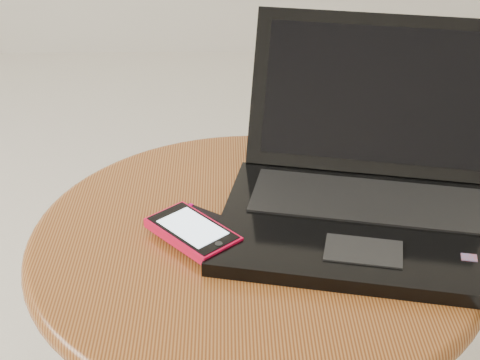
{
  "coord_description": "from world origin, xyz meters",
  "views": [
    {
      "loc": [
        -0.09,
        -0.85,
        1.02
      ],
      "look_at": [
        -0.07,
        -0.01,
        0.54
      ],
      "focal_mm": 54.93,
      "sensor_mm": 36.0,
      "label": 1
    }
  ],
  "objects": [
    {
      "name": "phone_black",
      "position": [
        -0.11,
        -0.04,
        0.48
      ],
      "size": [
        0.12,
        0.11,
        0.01
      ],
      "color": "black",
      "rests_on": "table"
    },
    {
      "name": "laptop",
      "position": [
        0.1,
        -0.0,
        0.52
      ],
      "size": [
        0.44,
        0.44,
        0.23
      ],
      "color": "black",
      "rests_on": "table"
    },
    {
      "name": "table",
      "position": [
        -0.05,
        -0.05,
        0.38
      ],
      "size": [
        0.6,
        0.6,
        0.48
      ],
      "color": "brown",
      "rests_on": "ground"
    },
    {
      "name": "phone_pink",
      "position": [
        -0.13,
        -0.07,
        0.5
      ],
      "size": [
        0.13,
        0.13,
        0.01
      ],
      "color": "red",
      "rests_on": "phone_black"
    }
  ]
}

